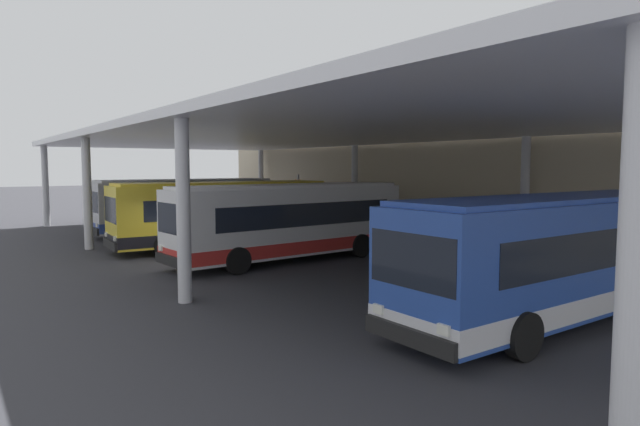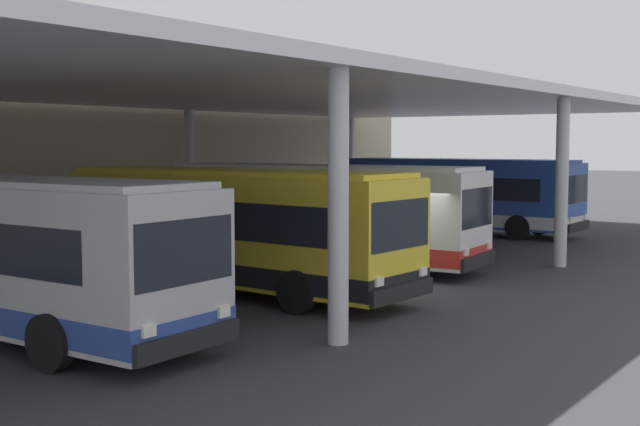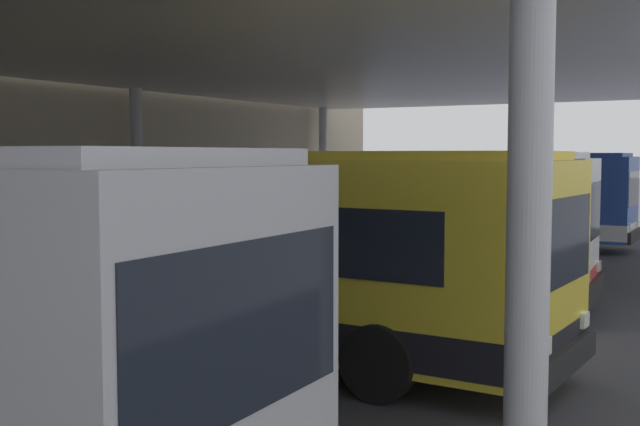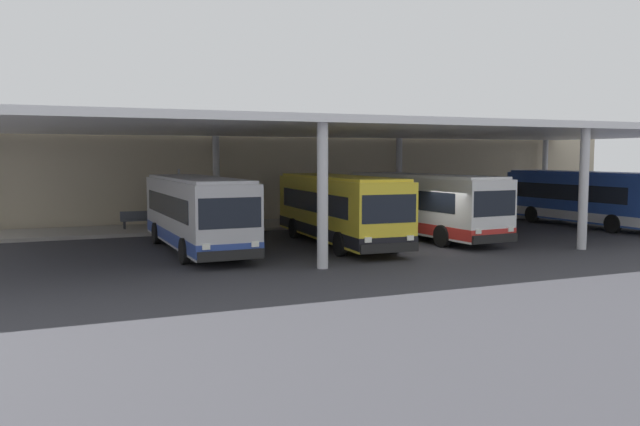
# 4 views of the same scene
# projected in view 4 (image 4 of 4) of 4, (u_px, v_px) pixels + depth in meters

# --- Properties ---
(ground_plane) EXTENTS (200.00, 200.00, 0.00)m
(ground_plane) POSITION_uv_depth(u_px,v_px,m) (430.00, 249.00, 27.88)
(ground_plane) COLOR #333338
(platform_kerb) EXTENTS (42.00, 4.50, 0.18)m
(platform_kerb) POSITION_uv_depth(u_px,v_px,m) (324.00, 222.00, 38.65)
(platform_kerb) COLOR #A39E93
(platform_kerb) RESTS_ON ground
(station_building_facade) EXTENTS (48.00, 1.60, 6.71)m
(station_building_facade) POSITION_uv_depth(u_px,v_px,m) (304.00, 167.00, 41.35)
(station_building_facade) COLOR #C1B293
(station_building_facade) RESTS_ON ground
(canopy_shelter) EXTENTS (40.00, 17.00, 5.55)m
(canopy_shelter) POSITION_uv_depth(u_px,v_px,m) (372.00, 132.00, 32.45)
(canopy_shelter) COLOR silver
(canopy_shelter) RESTS_ON ground
(bus_nearest_bay) EXTENTS (2.89, 10.58, 3.17)m
(bus_nearest_bay) POSITION_uv_depth(u_px,v_px,m) (196.00, 212.00, 27.37)
(bus_nearest_bay) COLOR #B7B7BC
(bus_nearest_bay) RESTS_ON ground
(bus_second_bay) EXTENTS (3.05, 10.63, 3.17)m
(bus_second_bay) POSITION_uv_depth(u_px,v_px,m) (339.00, 209.00, 29.31)
(bus_second_bay) COLOR yellow
(bus_second_bay) RESTS_ON ground
(bus_middle_bay) EXTENTS (3.25, 10.68, 3.17)m
(bus_middle_bay) POSITION_uv_depth(u_px,v_px,m) (422.00, 205.00, 31.86)
(bus_middle_bay) COLOR white
(bus_middle_bay) RESTS_ON ground
(bus_far_bay) EXTENTS (2.82, 10.56, 3.17)m
(bus_far_bay) POSITION_uv_depth(u_px,v_px,m) (584.00, 198.00, 37.08)
(bus_far_bay) COLOR #284CA8
(bus_far_bay) RESTS_ON ground
(bench_waiting) EXTENTS (1.80, 0.45, 0.92)m
(bench_waiting) POSITION_uv_depth(u_px,v_px,m) (138.00, 219.00, 34.44)
(bench_waiting) COLOR #4C515B
(bench_waiting) RESTS_ON platform_kerb
(trash_bin) EXTENTS (0.52, 0.52, 0.98)m
(trash_bin) POSITION_uv_depth(u_px,v_px,m) (207.00, 216.00, 36.22)
(trash_bin) COLOR #33383D
(trash_bin) RESTS_ON platform_kerb
(banner_sign) EXTENTS (0.70, 0.12, 3.20)m
(banner_sign) POSITION_uv_depth(u_px,v_px,m) (179.00, 195.00, 34.33)
(banner_sign) COLOR #B2B2B7
(banner_sign) RESTS_ON platform_kerb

